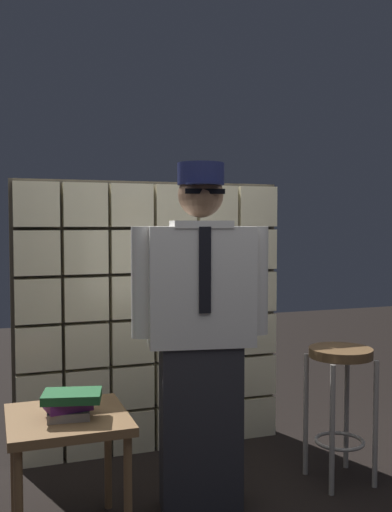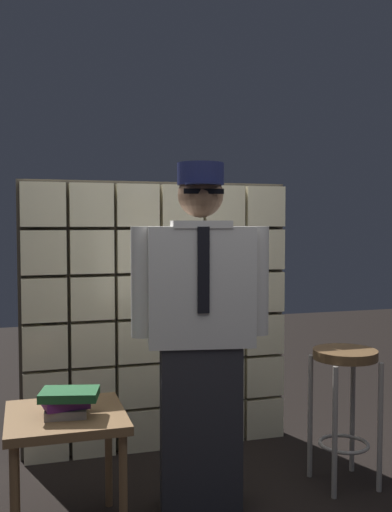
{
  "view_description": "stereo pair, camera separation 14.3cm",
  "coord_description": "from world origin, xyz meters",
  "px_view_note": "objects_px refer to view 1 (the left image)",
  "views": [
    {
      "loc": [
        -0.94,
        -2.14,
        1.4
      ],
      "look_at": [
        -0.0,
        0.52,
        1.24
      ],
      "focal_mm": 40.86,
      "sensor_mm": 36.0,
      "label": 1
    },
    {
      "loc": [
        -0.8,
        -2.18,
        1.4
      ],
      "look_at": [
        -0.0,
        0.52,
        1.24
      ],
      "focal_mm": 40.86,
      "sensor_mm": 36.0,
      "label": 2
    }
  ],
  "objects_px": {
    "bar_stool": "(340,382)",
    "side_table": "(68,432)",
    "standing_person": "(201,331)",
    "book_stack": "(70,403)"
  },
  "relations": [
    {
      "from": "standing_person",
      "to": "book_stack",
      "type": "height_order",
      "value": "standing_person"
    },
    {
      "from": "bar_stool",
      "to": "book_stack",
      "type": "xyz_separation_m",
      "value": [
        -1.46,
        -0.15,
        0.08
      ]
    },
    {
      "from": "bar_stool",
      "to": "book_stack",
      "type": "distance_m",
      "value": 1.47
    },
    {
      "from": "bar_stool",
      "to": "side_table",
      "type": "bearing_deg",
      "value": -175.94
    },
    {
      "from": "bar_stool",
      "to": "side_table",
      "type": "xyz_separation_m",
      "value": [
        -1.47,
        -0.1,
        -0.06
      ]
    },
    {
      "from": "standing_person",
      "to": "side_table",
      "type": "height_order",
      "value": "standing_person"
    },
    {
      "from": "side_table",
      "to": "book_stack",
      "type": "bearing_deg",
      "value": -82.78
    },
    {
      "from": "bar_stool",
      "to": "side_table",
      "type": "distance_m",
      "value": 1.47
    },
    {
      "from": "bar_stool",
      "to": "side_table",
      "type": "height_order",
      "value": "bar_stool"
    },
    {
      "from": "standing_person",
      "to": "side_table",
      "type": "bearing_deg",
      "value": -163.71
    }
  ]
}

